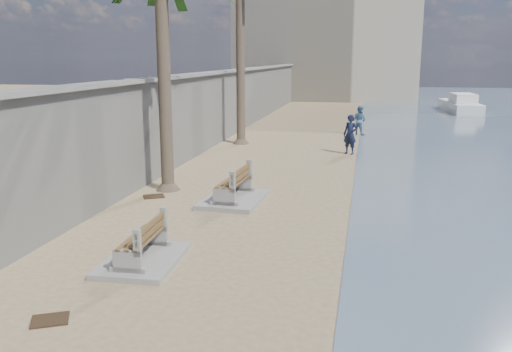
{
  "coord_description": "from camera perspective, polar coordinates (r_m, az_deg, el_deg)",
  "views": [
    {
      "loc": [
        2.34,
        -6.89,
        4.34
      ],
      "look_at": [
        -0.5,
        7.0,
        1.2
      ],
      "focal_mm": 38.0,
      "sensor_mm": 36.0,
      "label": 1
    }
  ],
  "objects": [
    {
      "name": "bench_near",
      "position": [
        11.9,
        -11.89,
        -7.11
      ],
      "size": [
        1.6,
        2.28,
        0.93
      ],
      "color": "gray",
      "rests_on": "ground_plane"
    },
    {
      "name": "yacht_far",
      "position": [
        46.7,
        20.66,
        6.79
      ],
      "size": [
        2.52,
        7.36,
        1.5
      ],
      "primitive_type": null,
      "rotation": [
        0.0,
        0.0,
        1.64
      ],
      "color": "silver",
      "rests_on": "bay_water"
    },
    {
      "name": "debris_c",
      "position": [
        17.41,
        -10.71,
        -2.12
      ],
      "size": [
        0.81,
        0.76,
        0.03
      ],
      "primitive_type": "cube",
      "rotation": [
        0.0,
        0.0,
        3.64
      ],
      "color": "#382616",
      "rests_on": "ground_plane"
    },
    {
      "name": "seawall",
      "position": [
        28.05,
        -4.12,
        7.15
      ],
      "size": [
        0.45,
        70.0,
        3.5
      ],
      "primitive_type": "cube",
      "color": "gray",
      "rests_on": "ground_plane"
    },
    {
      "name": "end_building",
      "position": [
        59.11,
        7.6,
        14.96
      ],
      "size": [
        18.0,
        12.0,
        14.0
      ],
      "primitive_type": "cube",
      "color": "#B7AA93",
      "rests_on": "ground_plane"
    },
    {
      "name": "person_b",
      "position": [
        31.19,
        10.84,
        5.95
      ],
      "size": [
        1.1,
        1.02,
        1.83
      ],
      "primitive_type": "imported",
      "rotation": [
        0.0,
        0.0,
        2.63
      ],
      "color": "#466991",
      "rests_on": "ground_plane"
    },
    {
      "name": "wall_cap",
      "position": [
        27.94,
        -4.18,
        10.83
      ],
      "size": [
        0.8,
        70.0,
        0.12
      ],
      "primitive_type": "cube",
      "color": "gray",
      "rests_on": "seawall"
    },
    {
      "name": "debris_b",
      "position": [
        10.02,
        -20.86,
        -13.97
      ],
      "size": [
        0.76,
        0.7,
        0.03
      ],
      "primitive_type": "cube",
      "rotation": [
        0.0,
        0.0,
        3.61
      ],
      "color": "#382616",
      "rests_on": "ground_plane"
    },
    {
      "name": "person_a",
      "position": [
        24.81,
        9.9,
        4.63
      ],
      "size": [
        0.89,
        0.79,
        2.06
      ],
      "primitive_type": "imported",
      "rotation": [
        0.0,
        0.0,
        -0.47
      ],
      "color": "#121933",
      "rests_on": "ground_plane"
    },
    {
      "name": "bench_far",
      "position": [
        16.46,
        -2.38,
        -1.18
      ],
      "size": [
        1.83,
        2.57,
        1.04
      ],
      "color": "gray",
      "rests_on": "ground_plane"
    }
  ]
}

